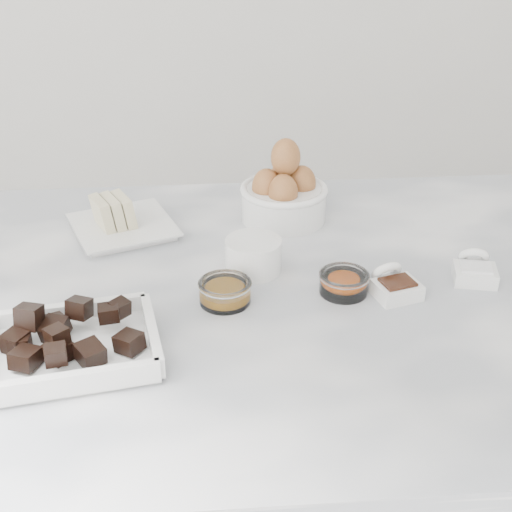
{
  "coord_description": "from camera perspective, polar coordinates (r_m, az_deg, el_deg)",
  "views": [
    {
      "loc": [
        -0.05,
        -0.88,
        1.48
      ],
      "look_at": [
        0.02,
        0.03,
        0.98
      ],
      "focal_mm": 50.0,
      "sensor_mm": 36.0,
      "label": 1
    }
  ],
  "objects": [
    {
      "name": "marble_slab",
      "position": [
        1.05,
        -0.96,
        -3.7
      ],
      "size": [
        1.2,
        0.8,
        0.04
      ],
      "primitive_type": "cube",
      "color": "silver",
      "rests_on": "cabinet"
    },
    {
      "name": "chocolate_dish",
      "position": [
        0.92,
        -14.62,
        -6.77
      ],
      "size": [
        0.24,
        0.2,
        0.06
      ],
      "color": "white",
      "rests_on": "marble_slab"
    },
    {
      "name": "butter_plate",
      "position": [
        1.22,
        -10.74,
        2.86
      ],
      "size": [
        0.21,
        0.21,
        0.07
      ],
      "color": "white",
      "rests_on": "marble_slab"
    },
    {
      "name": "sugar_ramekin",
      "position": [
        1.08,
        -0.21,
        0.16
      ],
      "size": [
        0.09,
        0.09,
        0.05
      ],
      "color": "white",
      "rests_on": "marble_slab"
    },
    {
      "name": "egg_bowl",
      "position": [
        1.23,
        2.25,
        5.02
      ],
      "size": [
        0.15,
        0.15,
        0.15
      ],
      "color": "white",
      "rests_on": "marble_slab"
    },
    {
      "name": "honey_bowl",
      "position": [
        1.0,
        -2.5,
        -2.84
      ],
      "size": [
        0.08,
        0.08,
        0.03
      ],
      "color": "white",
      "rests_on": "marble_slab"
    },
    {
      "name": "zest_bowl",
      "position": [
        1.03,
        7.04,
        -2.08
      ],
      "size": [
        0.07,
        0.07,
        0.03
      ],
      "color": "white",
      "rests_on": "marble_slab"
    },
    {
      "name": "vanilla_spoon",
      "position": [
        1.04,
        10.99,
        -2.27
      ],
      "size": [
        0.07,
        0.09,
        0.05
      ],
      "color": "white",
      "rests_on": "marble_slab"
    },
    {
      "name": "salt_spoon",
      "position": [
        1.11,
        17.09,
        -1.05
      ],
      "size": [
        0.07,
        0.08,
        0.05
      ],
      "color": "white",
      "rests_on": "marble_slab"
    }
  ]
}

